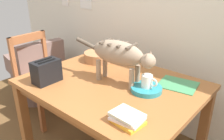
% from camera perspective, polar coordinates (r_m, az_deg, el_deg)
% --- Properties ---
extents(wall_rear, '(4.70, 0.11, 2.50)m').
position_cam_1_polar(wall_rear, '(2.19, 14.78, 15.37)').
color(wall_rear, silver).
rests_on(wall_rear, ground_plane).
extents(dining_table, '(1.28, 0.98, 0.75)m').
position_cam_1_polar(dining_table, '(1.79, -0.00, -5.51)').
color(dining_table, '#9E5F31').
rests_on(dining_table, ground_plane).
extents(cat, '(0.68, 0.19, 0.32)m').
position_cam_1_polar(cat, '(1.65, 1.88, 3.86)').
color(cat, gray).
rests_on(cat, dining_table).
extents(saucer_bowl, '(0.22, 0.22, 0.03)m').
position_cam_1_polar(saucer_bowl, '(1.63, 8.45, -4.64)').
color(saucer_bowl, teal).
rests_on(saucer_bowl, dining_table).
extents(coffee_mug, '(0.12, 0.08, 0.09)m').
position_cam_1_polar(coffee_mug, '(1.60, 8.69, -2.73)').
color(coffee_mug, white).
rests_on(coffee_mug, saucer_bowl).
extents(magazine, '(0.30, 0.27, 0.01)m').
position_cam_1_polar(magazine, '(1.77, 15.90, -3.45)').
color(magazine, '#43915C').
rests_on(magazine, dining_table).
extents(book_stack, '(0.19, 0.15, 0.06)m').
position_cam_1_polar(book_stack, '(1.30, 3.79, -11.62)').
color(book_stack, '#F6AD2E').
rests_on(book_stack, dining_table).
extents(wicker_basket, '(0.27, 0.27, 0.08)m').
position_cam_1_polar(wicker_basket, '(2.15, -3.32, 3.37)').
color(wicker_basket, '#AA7348').
rests_on(wicker_basket, dining_table).
extents(toaster, '(0.12, 0.20, 0.18)m').
position_cam_1_polar(toaster, '(1.78, -15.83, -0.33)').
color(toaster, black).
rests_on(toaster, dining_table).
extents(wooden_chair_far, '(0.43, 0.43, 0.92)m').
position_cam_1_polar(wooden_chair_far, '(2.60, -17.10, -2.27)').
color(wooden_chair_far, '#A35D36').
rests_on(wooden_chair_far, ground_plane).
extents(wicker_armchair, '(0.64, 0.67, 0.78)m').
position_cam_1_polar(wicker_armchair, '(3.09, -17.79, -1.77)').
color(wicker_armchair, '#7C6159').
rests_on(wicker_armchair, ground_plane).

